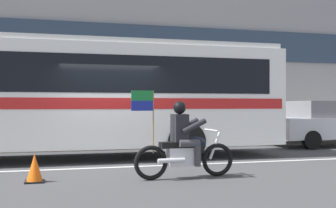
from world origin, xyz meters
The scene contains 7 objects.
ground_plane centered at (0.00, 0.00, 0.00)m, with size 60.00×60.00×0.00m, color #3D3D3F.
sidewalk_curb centered at (0.00, 5.10, 0.07)m, with size 28.00×3.80×0.15m, color #B7B2A8.
lane_center_stripe centered at (0.00, -0.60, 0.00)m, with size 26.60×0.14×0.01m, color silver.
transit_bus centered at (-1.58, 1.19, 1.88)m, with size 12.98×2.64×3.22m.
motorcycle_with_rider centered at (1.19, -2.44, 0.67)m, with size 2.19×0.64×1.78m.
parked_sedan_curbside centered at (8.37, 2.58, 0.85)m, with size 4.79×1.91×1.64m.
traffic_cone centered at (-1.73, -2.13, 0.26)m, with size 0.36×0.36×0.55m.
Camera 1 is at (-1.31, -10.55, 1.48)m, focal length 44.65 mm.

